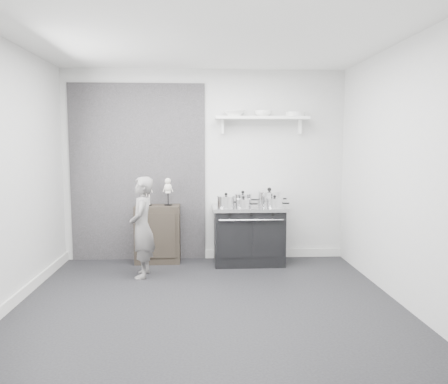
# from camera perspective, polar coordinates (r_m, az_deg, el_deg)

# --- Properties ---
(ground) EXTENTS (4.00, 4.00, 0.00)m
(ground) POSITION_cam_1_polar(r_m,az_deg,el_deg) (4.74, -2.15, -14.11)
(ground) COLOR black
(ground) RESTS_ON ground
(room_shell) EXTENTS (4.02, 3.62, 2.71)m
(room_shell) POSITION_cam_1_polar(r_m,az_deg,el_deg) (4.60, -3.38, 6.09)
(room_shell) COLOR #BCBCB9
(room_shell) RESTS_ON ground
(wall_shelf) EXTENTS (1.30, 0.26, 0.24)m
(wall_shelf) POSITION_cam_1_polar(r_m,az_deg,el_deg) (6.20, 5.00, 9.52)
(wall_shelf) COLOR white
(wall_shelf) RESTS_ON room_shell
(stove) EXTENTS (1.00, 0.63, 0.80)m
(stove) POSITION_cam_1_polar(r_m,az_deg,el_deg) (6.09, 3.23, -5.57)
(stove) COLOR black
(stove) RESTS_ON ground
(side_cabinet) EXTENTS (0.62, 0.36, 0.81)m
(side_cabinet) POSITION_cam_1_polar(r_m,az_deg,el_deg) (6.21, -8.64, -5.42)
(side_cabinet) COLOR black
(side_cabinet) RESTS_ON ground
(child) EXTENTS (0.30, 0.46, 1.26)m
(child) POSITION_cam_1_polar(r_m,az_deg,el_deg) (5.52, -10.65, -4.54)
(child) COLOR slate
(child) RESTS_ON ground
(pot_front_left) EXTENTS (0.32, 0.24, 0.20)m
(pot_front_left) POSITION_cam_1_polar(r_m,az_deg,el_deg) (5.86, 0.27, -1.27)
(pot_front_left) COLOR silver
(pot_front_left) RESTS_ON stove
(pot_back_left) EXTENTS (0.34, 0.25, 0.20)m
(pot_back_left) POSITION_cam_1_polar(r_m,az_deg,el_deg) (6.15, 2.47, -0.94)
(pot_back_left) COLOR silver
(pot_back_left) RESTS_ON stove
(pot_back_right) EXTENTS (0.40, 0.32, 0.25)m
(pot_back_right) POSITION_cam_1_polar(r_m,az_deg,el_deg) (6.13, 5.93, -0.81)
(pot_back_right) COLOR silver
(pot_back_right) RESTS_ON stove
(pot_front_right) EXTENTS (0.31, 0.23, 0.17)m
(pot_front_right) POSITION_cam_1_polar(r_m,az_deg,el_deg) (5.90, 6.62, -1.40)
(pot_front_right) COLOR silver
(pot_front_right) RESTS_ON stove
(pot_front_center) EXTENTS (0.29, 0.20, 0.16)m
(pot_front_center) POSITION_cam_1_polar(r_m,az_deg,el_deg) (5.84, 2.57, -1.49)
(pot_front_center) COLOR silver
(pot_front_center) RESTS_ON stove
(skeleton_full) EXTENTS (0.12, 0.08, 0.42)m
(skeleton_full) POSITION_cam_1_polar(r_m,az_deg,el_deg) (6.13, -9.94, 0.21)
(skeleton_full) COLOR beige
(skeleton_full) RESTS_ON side_cabinet
(skeleton_torso) EXTENTS (0.12, 0.08, 0.44)m
(skeleton_torso) POSITION_cam_1_polar(r_m,az_deg,el_deg) (6.11, -7.33, 0.31)
(skeleton_torso) COLOR beige
(skeleton_torso) RESTS_ON side_cabinet
(bowl_large) EXTENTS (0.31, 0.31, 0.07)m
(bowl_large) POSITION_cam_1_polar(r_m,az_deg,el_deg) (6.15, 1.33, 10.21)
(bowl_large) COLOR white
(bowl_large) RESTS_ON wall_shelf
(bowl_small) EXTENTS (0.24, 0.24, 0.08)m
(bowl_small) POSITION_cam_1_polar(r_m,az_deg,el_deg) (6.20, 5.13, 10.17)
(bowl_small) COLOR white
(bowl_small) RESTS_ON wall_shelf
(plate_stack) EXTENTS (0.27, 0.27, 0.06)m
(plate_stack) POSITION_cam_1_polar(r_m,az_deg,el_deg) (6.28, 9.29, 9.99)
(plate_stack) COLOR silver
(plate_stack) RESTS_ON wall_shelf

